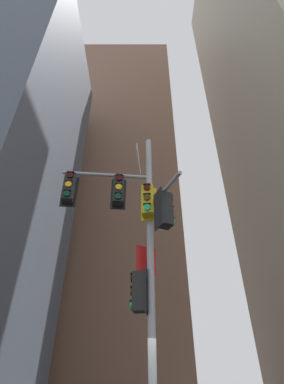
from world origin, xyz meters
The scene contains 2 objects.
building_mid_block centered at (-3.46, 27.95, 26.77)m, with size 15.32×15.32×53.55m, color brown.
signal_pole_assembly centered at (-0.46, -0.19, 5.32)m, with size 3.59×2.49×8.97m.
Camera 1 is at (-0.23, -7.62, 1.37)m, focal length 27.43 mm.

